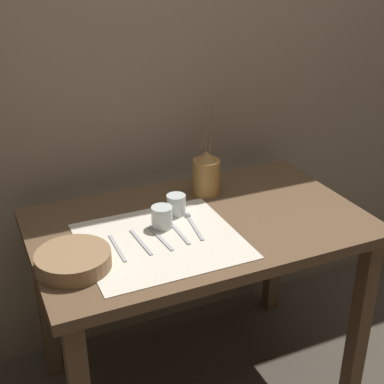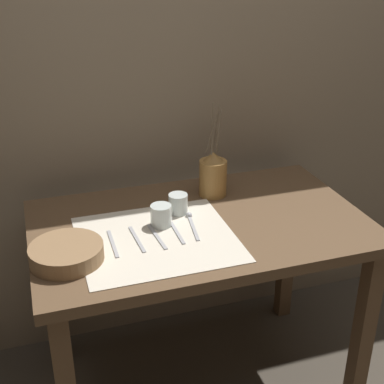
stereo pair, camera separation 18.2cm
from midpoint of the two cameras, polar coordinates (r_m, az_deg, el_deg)
ground_plane at (r=2.37m, az=-1.64°, el=-19.45°), size 12.00×12.00×0.00m
stone_wall_back at (r=2.18m, az=-6.99°, el=12.74°), size 7.00×0.06×2.40m
wooden_table at (r=1.97m, az=-1.88°, el=-5.88°), size 1.19×0.73×0.76m
linen_cloth at (r=1.80m, az=-6.27°, el=-5.26°), size 0.52×0.47×0.00m
pitcher_with_flowers at (r=2.08m, az=-0.96°, el=1.85°), size 0.11×0.11×0.38m
wooden_bowl at (r=1.70m, az=-15.59°, el=-7.13°), size 0.23×0.23×0.05m
glass_tumbler_near at (r=1.86m, az=-6.04°, el=-2.74°), size 0.07×0.07×0.08m
glass_tumbler_far at (r=1.95m, az=-4.39°, el=-1.40°), size 0.07×0.07×0.07m
knife_center at (r=1.77m, az=-10.91°, el=-5.96°), size 0.01×0.18×0.00m
fork_outer at (r=1.79m, az=-8.40°, el=-5.39°), size 0.02×0.18×0.00m
fork_inner at (r=1.81m, az=-6.28°, el=-5.02°), size 0.03×0.18×0.00m
spoon_inner at (r=1.88m, az=-4.87°, el=-3.55°), size 0.02×0.19×0.02m
spoon_outer at (r=1.91m, az=-2.90°, el=-3.08°), size 0.04×0.19×0.02m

